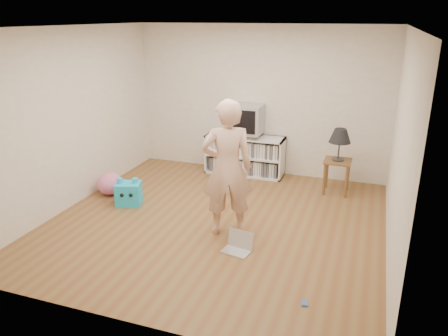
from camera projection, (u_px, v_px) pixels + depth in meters
name	position (u px, v px, depth m)	size (l,w,h in m)	color
ground	(216.00, 222.00, 6.10)	(4.50, 4.50, 0.00)	brown
walls	(215.00, 132.00, 5.67)	(4.52, 4.52, 2.60)	beige
ceiling	(215.00, 27.00, 5.24)	(4.50, 4.50, 0.01)	white
media_unit	(245.00, 155.00, 7.86)	(1.40, 0.45, 0.70)	white
dvd_deck	(245.00, 134.00, 7.71)	(0.45, 0.35, 0.07)	gray
crt_tv	(245.00, 119.00, 7.62)	(0.60, 0.53, 0.50)	#9C9CA1
side_table	(337.00, 168.00, 6.98)	(0.42, 0.42, 0.55)	brown
table_lamp	(340.00, 136.00, 6.80)	(0.34, 0.34, 0.52)	#333333
person	(227.00, 169.00, 5.53)	(0.65, 0.43, 1.79)	beige
laptop	(238.00, 245.00, 5.35)	(0.38, 0.32, 0.23)	silver
playing_cards	(304.00, 303.00, 4.37)	(0.07, 0.09, 0.02)	#4369B4
plush_blue	(129.00, 193.00, 6.61)	(0.44, 0.39, 0.42)	#1BB9F2
plush_pink	(110.00, 184.00, 6.99)	(0.41, 0.41, 0.35)	pink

